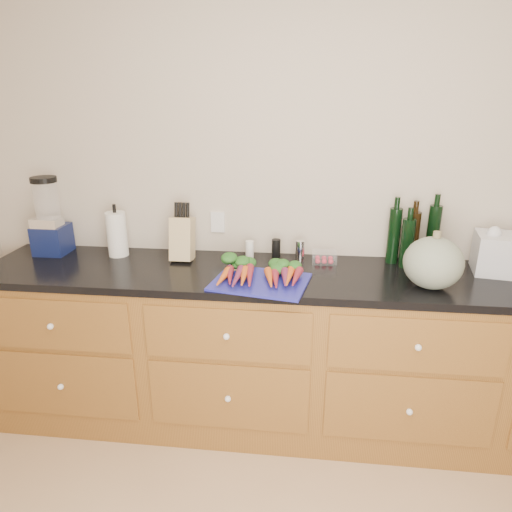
# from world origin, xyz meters

# --- Properties ---
(wall_back) EXTENTS (4.10, 0.05, 2.60)m
(wall_back) POSITION_xyz_m (0.00, 1.62, 1.30)
(wall_back) COLOR beige
(wall_back) RESTS_ON ground
(cabinets) EXTENTS (3.60, 0.64, 0.90)m
(cabinets) POSITION_xyz_m (0.00, 1.30, 0.45)
(cabinets) COLOR brown
(cabinets) RESTS_ON ground
(countertop) EXTENTS (3.64, 0.62, 0.04)m
(countertop) POSITION_xyz_m (0.00, 1.30, 0.92)
(countertop) COLOR black
(countertop) RESTS_ON cabinets
(cutting_board) EXTENTS (0.51, 0.42, 0.01)m
(cutting_board) POSITION_xyz_m (-0.30, 1.14, 0.95)
(cutting_board) COLOR navy
(cutting_board) RESTS_ON countertop
(carrots) EXTENTS (0.44, 0.33, 0.06)m
(carrots) POSITION_xyz_m (-0.30, 1.19, 0.98)
(carrots) COLOR #E15C1A
(carrots) RESTS_ON cutting_board
(squash) EXTENTS (0.28, 0.28, 0.25)m
(squash) POSITION_xyz_m (0.52, 1.18, 1.07)
(squash) COLOR slate
(squash) RESTS_ON countertop
(blender_appliance) EXTENTS (0.18, 0.18, 0.45)m
(blender_appliance) POSITION_xyz_m (-1.56, 1.46, 1.14)
(blender_appliance) COLOR #0E1745
(blender_appliance) RESTS_ON countertop
(paper_towel) EXTENTS (0.11, 0.11, 0.25)m
(paper_towel) POSITION_xyz_m (-1.16, 1.46, 1.07)
(paper_towel) COLOR white
(paper_towel) RESTS_ON countertop
(knife_block) EXTENTS (0.12, 0.12, 0.24)m
(knife_block) POSITION_xyz_m (-0.77, 1.44, 1.06)
(knife_block) COLOR tan
(knife_block) RESTS_ON countertop
(grinder_salt) EXTENTS (0.05, 0.05, 0.11)m
(grinder_salt) POSITION_xyz_m (-0.40, 1.48, 0.99)
(grinder_salt) COLOR white
(grinder_salt) RESTS_ON countertop
(grinder_pepper) EXTENTS (0.05, 0.05, 0.12)m
(grinder_pepper) POSITION_xyz_m (-0.25, 1.48, 1.00)
(grinder_pepper) COLOR black
(grinder_pepper) RESTS_ON countertop
(canister_chrome) EXTENTS (0.05, 0.05, 0.12)m
(canister_chrome) POSITION_xyz_m (-0.12, 1.48, 1.00)
(canister_chrome) COLOR white
(canister_chrome) RESTS_ON countertop
(tomato_box) EXTENTS (0.13, 0.11, 0.06)m
(tomato_box) POSITION_xyz_m (0.02, 1.47, 0.97)
(tomato_box) COLOR white
(tomato_box) RESTS_ON countertop
(bottles) EXTENTS (0.27, 0.14, 0.33)m
(bottles) POSITION_xyz_m (0.49, 1.51, 1.09)
(bottles) COLOR black
(bottles) RESTS_ON countertop
(grocery_bag) EXTENTS (0.31, 0.27, 0.21)m
(grocery_bag) POSITION_xyz_m (0.94, 1.42, 1.04)
(grocery_bag) COLOR white
(grocery_bag) RESTS_ON countertop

